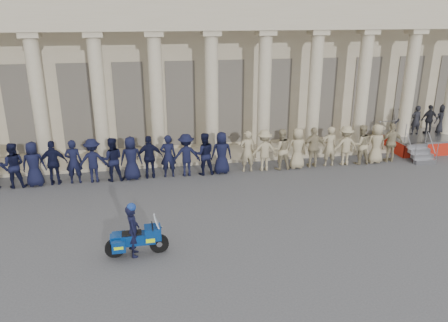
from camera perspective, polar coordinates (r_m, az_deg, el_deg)
ground at (r=14.49m, az=-1.37°, el=-10.47°), size 90.00×90.00×0.00m
building at (r=27.39m, az=-6.80°, el=13.43°), size 40.00×12.50×9.00m
officer_rank at (r=19.74m, az=-5.40°, el=0.77°), size 21.77×0.74×1.96m
reviewing_stand at (r=25.80m, az=24.39°, el=4.02°), size 3.85×3.79×2.36m
motorcycle at (r=13.79m, az=-11.26°, el=-9.93°), size 1.94×0.80×1.24m
rider at (r=13.64m, az=-11.80°, el=-8.75°), size 0.41×0.61×1.74m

